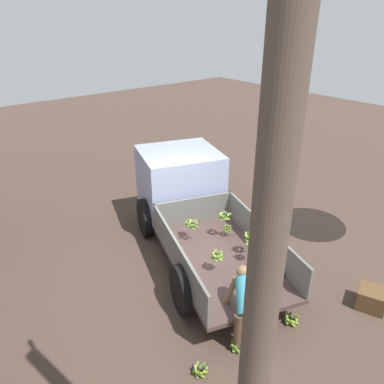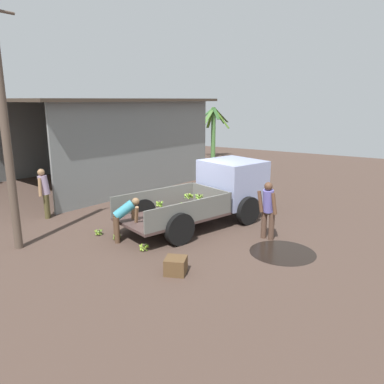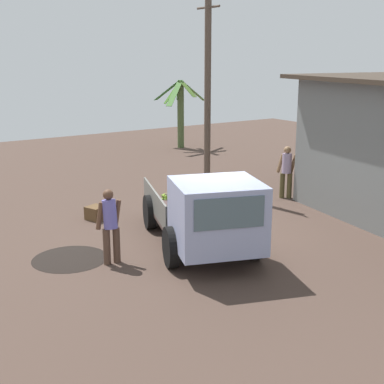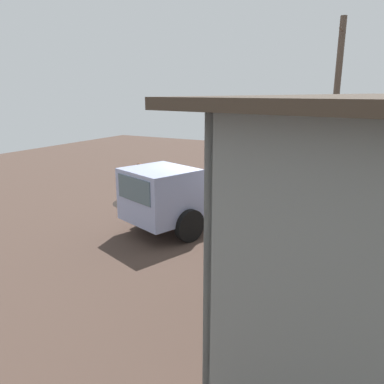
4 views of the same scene
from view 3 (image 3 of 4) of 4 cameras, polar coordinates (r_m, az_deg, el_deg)
name	(u,v)px [view 3 (image 3 of 4)]	position (r m, az deg, el deg)	size (l,w,h in m)	color
ground	(216,237)	(13.39, 2.57, -4.86)	(36.00, 36.00, 0.00)	#48372E
mud_patch_0	(70,259)	(12.33, -12.89, -6.96)	(1.68, 1.68, 0.01)	black
cargo_truck	(210,216)	(11.72, 1.97, -2.52)	(5.16, 3.30, 1.88)	#473431
utility_pole	(208,94)	(17.33, 1.67, 10.40)	(1.16, 0.21, 6.26)	brown
banana_palm_3	(181,111)	(25.78, -1.21, 8.59)	(2.55, 2.77, 3.21)	#4B5F34
person_foreground_visitor	(110,223)	(11.65, -8.73, -3.28)	(0.39, 0.61, 1.65)	brown
person_worker_loading	(186,190)	(15.07, -0.69, 0.25)	(0.79, 0.80, 1.20)	brown
person_bystander_near_shed	(287,170)	(17.03, 10.05, 2.37)	(0.56, 0.56, 1.64)	#4E4526
banana_bunch_on_ground_0	(190,208)	(15.42, -0.20, -1.76)	(0.25, 0.24, 0.20)	brown
banana_bunch_on_ground_1	(153,213)	(15.03, -4.18, -2.26)	(0.26, 0.26, 0.19)	#403929
banana_bunch_on_ground_2	(211,206)	(15.79, 2.07, -1.45)	(0.23, 0.23, 0.17)	brown
wooden_crate_0	(96,213)	(14.97, -10.20, -2.20)	(0.46, 0.46, 0.37)	brown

